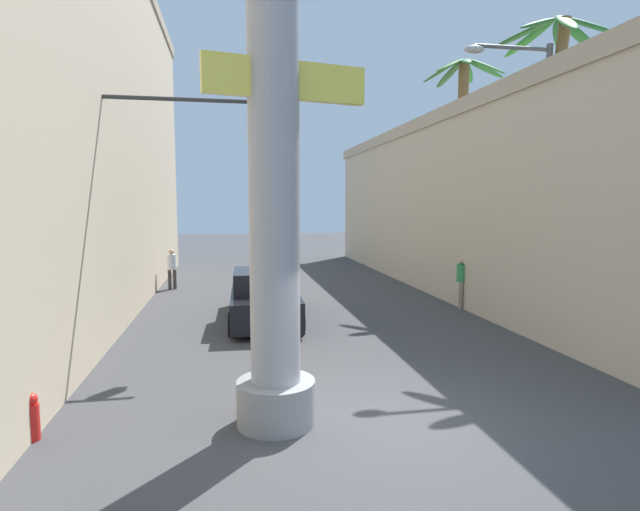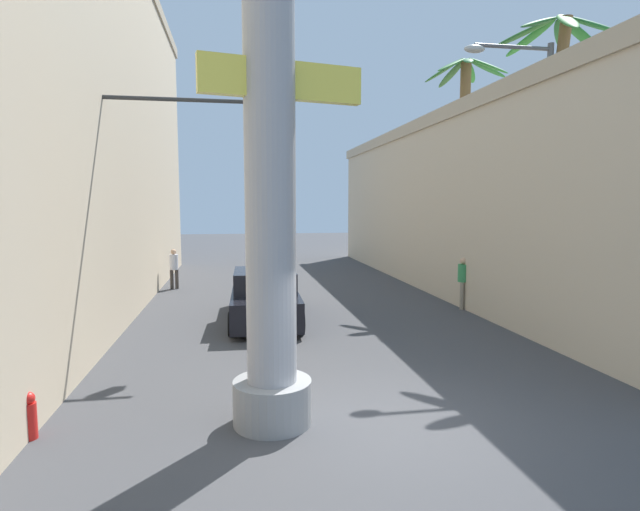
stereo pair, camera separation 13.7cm
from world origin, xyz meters
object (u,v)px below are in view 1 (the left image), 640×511
Objects in this scene: pedestrian_far_left at (172,266)px; pedestrian_mid_right at (462,279)px; car_lead at (264,297)px; street_lamp at (532,162)px; palm_tree_near_right at (549,119)px; neon_sign_pole at (274,129)px; palm_tree_mid_right at (461,151)px; traffic_light_mast at (144,171)px; fire_hydrant at (31,417)px.

pedestrian_far_left is 0.96× the size of pedestrian_mid_right.
car_lead is 3.07× the size of pedestrian_far_left.
palm_tree_near_right is at bearing 16.93° from street_lamp.
neon_sign_pole is 2.03× the size of car_lead.
pedestrian_far_left is (-11.29, 2.60, -4.57)m from palm_tree_mid_right.
pedestrian_far_left is (-3.32, 6.24, 0.25)m from car_lead.
palm_tree_near_right is (7.57, -2.32, 5.07)m from car_lead.
traffic_light_mast is 0.67× the size of palm_tree_mid_right.
car_lead is 9.99m from palm_tree_mid_right.
car_lead is 9.40m from palm_tree_near_right.
pedestrian_far_left is at bearing 167.03° from palm_tree_mid_right.
palm_tree_mid_right reaches higher than street_lamp.
palm_tree_near_right reaches higher than street_lamp.
palm_tree_mid_right is at bearing 86.26° from palm_tree_near_right.
pedestrian_mid_right reaches higher than car_lead.
palm_tree_near_right reaches higher than pedestrian_mid_right.
car_lead reaches higher than fire_hydrant.
palm_tree_near_right reaches higher than pedestrian_far_left.
street_lamp is 10.63× the size of fire_hydrant.
pedestrian_far_left is 2.29× the size of fire_hydrant.
car_lead is at bearing -175.27° from pedestrian_mid_right.
traffic_light_mast is 10.43m from pedestrian_mid_right.
pedestrian_mid_right is (6.59, 0.55, 0.30)m from car_lead.
palm_tree_mid_right is 5.28× the size of pedestrian_mid_right.
palm_tree_mid_right is 16.78m from fire_hydrant.
street_lamp is 0.84× the size of palm_tree_mid_right.
neon_sign_pole is 13.59m from palm_tree_mid_right.
neon_sign_pole reaches higher than car_lead.
neon_sign_pole is 14.25× the size of fire_hydrant.
palm_tree_mid_right is (0.94, 6.12, 0.93)m from street_lamp.
neon_sign_pole is 5.56m from fire_hydrant.
palm_tree_mid_right is at bearing 41.98° from fire_hydrant.
traffic_light_mast is at bearing -87.68° from pedestrian_far_left.
fire_hydrant is (-10.50, -7.59, -0.65)m from pedestrian_mid_right.
pedestrian_mid_right is at bearing -113.92° from palm_tree_mid_right.
neon_sign_pole is 14.16m from pedestrian_far_left.
neon_sign_pole reaches higher than street_lamp.
pedestrian_mid_right is at bearing -29.86° from pedestrian_far_left.
traffic_light_mast is at bearing -153.07° from palm_tree_mid_right.
pedestrian_mid_right is (9.58, 2.47, -3.28)m from traffic_light_mast.
palm_tree_mid_right is 12.59× the size of fire_hydrant.
palm_tree_mid_right is at bearing 26.93° from traffic_light_mast.
street_lamp is 14.01m from pedestrian_far_left.
palm_tree_mid_right reaches higher than fire_hydrant.
traffic_light_mast is at bearing -165.53° from pedestrian_mid_right.
palm_tree_near_right is 5.17× the size of pedestrian_far_left.
car_lead is (0.30, 7.11, -3.89)m from neon_sign_pole.
palm_tree_near_right is at bearing -93.74° from palm_tree_mid_right.
pedestrian_mid_right is (-1.37, -3.09, -4.52)m from palm_tree_mid_right.
car_lead is (2.99, 1.93, -3.58)m from traffic_light_mast.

